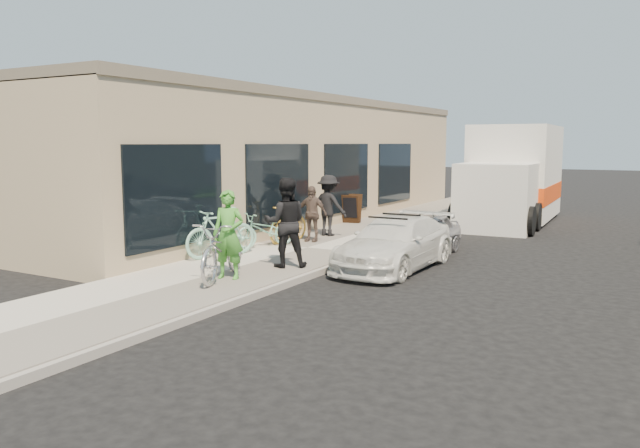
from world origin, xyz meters
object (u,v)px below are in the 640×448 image
at_px(bike_rack, 284,221).
at_px(bystander_b, 311,214).
at_px(sandwich_board, 352,208).
at_px(moving_truck, 512,179).
at_px(man_standing, 286,223).
at_px(sedan_white, 395,243).
at_px(bystander_a, 328,205).
at_px(sedan_silver, 423,235).
at_px(cruiser_bike_c, 288,223).
at_px(woman_rider, 228,234).
at_px(tandem_bike, 223,250).
at_px(cruiser_bike_a, 221,232).
at_px(cruiser_bike_b, 266,230).

bearing_deg(bike_rack, bystander_b, 9.65).
bearing_deg(sandwich_board, bystander_b, -88.43).
height_order(moving_truck, bystander_b, moving_truck).
distance_m(moving_truck, man_standing, 11.45).
height_order(sedan_white, bystander_a, bystander_a).
bearing_deg(bike_rack, sedan_silver, 6.11).
bearing_deg(sedan_white, bike_rack, 161.03).
distance_m(sedan_white, cruiser_bike_c, 3.70).
distance_m(woman_rider, bystander_b, 4.81).
relative_size(sedan_silver, bystander_a, 1.76).
relative_size(sedan_silver, cruiser_bike_c, 1.80).
xyz_separation_m(sedan_white, woman_rider, (-2.10, -3.14, 0.43)).
bearing_deg(cruiser_bike_c, sandwich_board, 96.96).
height_order(sedan_silver, moving_truck, moving_truck).
relative_size(man_standing, cruiser_bike_c, 1.12).
bearing_deg(tandem_bike, woman_rider, 18.87).
height_order(sedan_silver, woman_rider, woman_rider).
height_order(moving_truck, woman_rider, moving_truck).
height_order(sandwich_board, sedan_silver, sandwich_board).
xyz_separation_m(sedan_silver, man_standing, (-1.72, -3.48, 0.57)).
relative_size(sedan_white, man_standing, 2.11).
bearing_deg(cruiser_bike_c, cruiser_bike_a, -91.53).
distance_m(man_standing, cruiser_bike_c, 3.33).
bearing_deg(sedan_white, cruiser_bike_a, -157.60).
distance_m(sedan_silver, moving_truck, 7.84).
xyz_separation_m(sedan_white, bystander_b, (-3.05, 1.58, 0.32)).
distance_m(bystander_a, bystander_b, 1.12).
bearing_deg(sedan_white, cruiser_bike_c, 163.21).
distance_m(bike_rack, sedan_silver, 3.80).
bearing_deg(sedan_white, bystander_b, 154.31).
relative_size(sandwich_board, cruiser_bike_b, 0.56).
bearing_deg(bike_rack, sedan_white, -20.64).
bearing_deg(tandem_bike, man_standing, 56.50).
height_order(woman_rider, cruiser_bike_b, woman_rider).
distance_m(sedan_silver, bystander_b, 3.03).
bearing_deg(sedan_silver, bystander_b, -174.42).
distance_m(bike_rack, cruiser_bike_a, 2.84).
distance_m(tandem_bike, cruiser_bike_b, 3.69).
xyz_separation_m(cruiser_bike_b, bystander_b, (0.52, 1.36, 0.30)).
bearing_deg(cruiser_bike_b, sedan_white, 19.83).
relative_size(man_standing, bystander_b, 1.27).
relative_size(bike_rack, cruiser_bike_b, 0.51).
height_order(cruiser_bike_a, bystander_a, bystander_a).
distance_m(tandem_bike, bystander_b, 4.86).
distance_m(woman_rider, bystander_a, 5.91).
bearing_deg(bystander_a, bike_rack, 65.17).
bearing_deg(cruiser_bike_c, man_standing, -55.98).
bearing_deg(cruiser_bike_b, tandem_bike, -44.66).
bearing_deg(bystander_b, moving_truck, 61.83).
xyz_separation_m(man_standing, cruiser_bike_a, (-1.91, 0.24, -0.37)).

